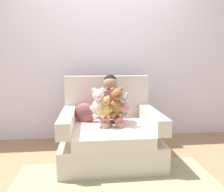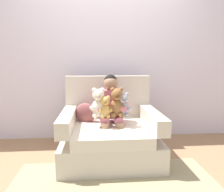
# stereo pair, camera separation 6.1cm
# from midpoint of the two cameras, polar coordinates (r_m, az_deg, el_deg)

# --- Properties ---
(ground_plane) EXTENTS (8.00, 8.00, 0.00)m
(ground_plane) POSITION_cam_midpoint_polar(r_m,az_deg,el_deg) (2.66, 0.19, -16.17)
(ground_plane) COLOR #936D4C
(back_wall) EXTENTS (6.00, 0.10, 2.60)m
(back_wall) POSITION_cam_midpoint_polar(r_m,az_deg,el_deg) (3.21, -1.01, 12.02)
(back_wall) COLOR silver
(back_wall) RESTS_ON ground
(armchair) EXTENTS (1.11, 0.99, 0.95)m
(armchair) POSITION_cam_midpoint_polar(r_m,az_deg,el_deg) (2.60, 0.10, -9.88)
(armchair) COLOR beige
(armchair) RESTS_ON ground
(seated_child) EXTENTS (0.45, 0.39, 0.82)m
(seated_child) POSITION_cam_midpoint_polar(r_m,az_deg,el_deg) (2.55, 0.44, -2.61)
(seated_child) COLOR #C66B7F
(seated_child) RESTS_ON armchair
(plush_grey) EXTENTS (0.16, 0.13, 0.28)m
(plush_grey) POSITION_cam_midpoint_polar(r_m,az_deg,el_deg) (2.44, 3.79, -2.53)
(plush_grey) COLOR #9E9EA3
(plush_grey) RESTS_ON armchair
(plush_brown) EXTENTS (0.20, 0.16, 0.34)m
(plush_brown) POSITION_cam_midpoint_polar(r_m,az_deg,el_deg) (2.42, 2.00, -1.92)
(plush_brown) COLOR brown
(plush_brown) RESTS_ON armchair
(plush_cream) EXTENTS (0.20, 0.16, 0.34)m
(plush_cream) POSITION_cam_midpoint_polar(r_m,az_deg,el_deg) (2.40, -2.91, -2.03)
(plush_cream) COLOR silver
(plush_cream) RESTS_ON armchair
(plush_honey) EXTENTS (0.15, 0.12, 0.25)m
(plush_honey) POSITION_cam_midpoint_polar(r_m,az_deg,el_deg) (2.38, -1.06, -3.09)
(plush_honey) COLOR gold
(plush_honey) RESTS_ON armchair
(throw_pillow) EXTENTS (0.28, 0.19, 0.26)m
(throw_pillow) POSITION_cam_midpoint_polar(r_m,az_deg,el_deg) (2.66, -6.46, -4.62)
(throw_pillow) COLOR #8C4C4C
(throw_pillow) RESTS_ON armchair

